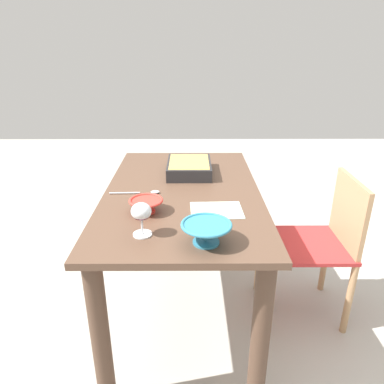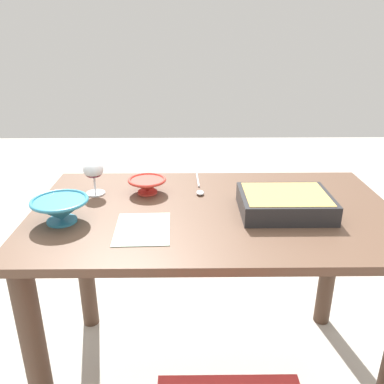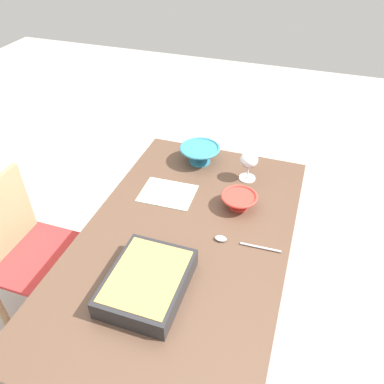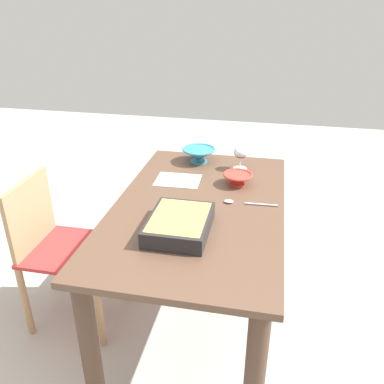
{
  "view_description": "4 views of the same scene",
  "coord_description": "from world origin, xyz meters",
  "px_view_note": "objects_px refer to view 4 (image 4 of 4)",
  "views": [
    {
      "loc": [
        -1.67,
        -0.04,
        1.46
      ],
      "look_at": [
        -0.13,
        -0.05,
        0.81
      ],
      "focal_mm": 33.6,
      "sensor_mm": 36.0,
      "label": 1
    },
    {
      "loc": [
        -0.09,
        -1.3,
        1.37
      ],
      "look_at": [
        -0.08,
        0.05,
        0.81
      ],
      "focal_mm": 37.33,
      "sensor_mm": 36.0,
      "label": 2
    },
    {
      "loc": [
        0.95,
        0.35,
        1.8
      ],
      "look_at": [
        -0.18,
        -0.03,
        0.85
      ],
      "focal_mm": 35.96,
      "sensor_mm": 36.0,
      "label": 3
    },
    {
      "loc": [
        1.61,
        0.3,
        1.64
      ],
      "look_at": [
        -0.07,
        -0.05,
        0.79
      ],
      "focal_mm": 37.72,
      "sensor_mm": 36.0,
      "label": 4
    }
  ],
  "objects_px": {
    "napkin": "(178,180)",
    "small_bowl": "(238,178)",
    "mixing_bowl": "(199,154)",
    "wine_glass": "(241,153)",
    "dining_table": "(199,234)",
    "serving_spoon": "(240,202)",
    "casserole_dish": "(179,223)",
    "chair": "(59,246)"
  },
  "relations": [
    {
      "from": "dining_table",
      "to": "chair",
      "type": "xyz_separation_m",
      "value": [
        0.02,
        -0.74,
        -0.16
      ]
    },
    {
      "from": "napkin",
      "to": "casserole_dish",
      "type": "bearing_deg",
      "value": 14.13
    },
    {
      "from": "dining_table",
      "to": "napkin",
      "type": "xyz_separation_m",
      "value": [
        -0.24,
        -0.16,
        0.16
      ]
    },
    {
      "from": "chair",
      "to": "serving_spoon",
      "type": "relative_size",
      "value": 3.32
    },
    {
      "from": "small_bowl",
      "to": "napkin",
      "type": "bearing_deg",
      "value": -87.71
    },
    {
      "from": "casserole_dish",
      "to": "small_bowl",
      "type": "distance_m",
      "value": 0.53
    },
    {
      "from": "wine_glass",
      "to": "small_bowl",
      "type": "xyz_separation_m",
      "value": [
        0.2,
        0.01,
        -0.06
      ]
    },
    {
      "from": "chair",
      "to": "small_bowl",
      "type": "relative_size",
      "value": 5.46
    },
    {
      "from": "napkin",
      "to": "small_bowl",
      "type": "bearing_deg",
      "value": 92.29
    },
    {
      "from": "wine_glass",
      "to": "small_bowl",
      "type": "distance_m",
      "value": 0.21
    },
    {
      "from": "mixing_bowl",
      "to": "napkin",
      "type": "distance_m",
      "value": 0.29
    },
    {
      "from": "dining_table",
      "to": "mixing_bowl",
      "type": "distance_m",
      "value": 0.56
    },
    {
      "from": "casserole_dish",
      "to": "mixing_bowl",
      "type": "relative_size",
      "value": 1.65
    },
    {
      "from": "dining_table",
      "to": "chair",
      "type": "height_order",
      "value": "chair"
    },
    {
      "from": "dining_table",
      "to": "napkin",
      "type": "height_order",
      "value": "napkin"
    },
    {
      "from": "wine_glass",
      "to": "chair",
      "type": "bearing_deg",
      "value": -61.89
    },
    {
      "from": "wine_glass",
      "to": "casserole_dish",
      "type": "distance_m",
      "value": 0.73
    },
    {
      "from": "casserole_dish",
      "to": "chair",
      "type": "bearing_deg",
      "value": -107.75
    },
    {
      "from": "dining_table",
      "to": "serving_spoon",
      "type": "distance_m",
      "value": 0.25
    },
    {
      "from": "mixing_bowl",
      "to": "serving_spoon",
      "type": "height_order",
      "value": "mixing_bowl"
    },
    {
      "from": "serving_spoon",
      "to": "chair",
      "type": "bearing_deg",
      "value": -85.92
    },
    {
      "from": "wine_glass",
      "to": "casserole_dish",
      "type": "height_order",
      "value": "wine_glass"
    },
    {
      "from": "dining_table",
      "to": "wine_glass",
      "type": "distance_m",
      "value": 0.54
    },
    {
      "from": "dining_table",
      "to": "small_bowl",
      "type": "height_order",
      "value": "small_bowl"
    },
    {
      "from": "chair",
      "to": "mixing_bowl",
      "type": "bearing_deg",
      "value": 129.71
    },
    {
      "from": "chair",
      "to": "small_bowl",
      "type": "height_order",
      "value": "small_bowl"
    },
    {
      "from": "casserole_dish",
      "to": "small_bowl",
      "type": "bearing_deg",
      "value": 159.56
    },
    {
      "from": "chair",
      "to": "casserole_dish",
      "type": "distance_m",
      "value": 0.82
    },
    {
      "from": "wine_glass",
      "to": "napkin",
      "type": "bearing_deg",
      "value": -54.44
    },
    {
      "from": "dining_table",
      "to": "casserole_dish",
      "type": "height_order",
      "value": "casserole_dish"
    },
    {
      "from": "mixing_bowl",
      "to": "napkin",
      "type": "bearing_deg",
      "value": -11.71
    },
    {
      "from": "mixing_bowl",
      "to": "napkin",
      "type": "height_order",
      "value": "mixing_bowl"
    },
    {
      "from": "chair",
      "to": "mixing_bowl",
      "type": "xyz_separation_m",
      "value": [
        -0.53,
        0.64,
        0.36
      ]
    },
    {
      "from": "casserole_dish",
      "to": "mixing_bowl",
      "type": "bearing_deg",
      "value": -175.11
    },
    {
      "from": "wine_glass",
      "to": "napkin",
      "type": "height_order",
      "value": "wine_glass"
    },
    {
      "from": "mixing_bowl",
      "to": "dining_table",
      "type": "bearing_deg",
      "value": 10.85
    },
    {
      "from": "small_bowl",
      "to": "chair",
      "type": "bearing_deg",
      "value": -73.13
    },
    {
      "from": "small_bowl",
      "to": "dining_table",
      "type": "bearing_deg",
      "value": -31.21
    },
    {
      "from": "serving_spoon",
      "to": "napkin",
      "type": "relative_size",
      "value": 1.08
    },
    {
      "from": "wine_glass",
      "to": "dining_table",
      "type": "bearing_deg",
      "value": -17.71
    },
    {
      "from": "small_bowl",
      "to": "wine_glass",
      "type": "bearing_deg",
      "value": -177.97
    },
    {
      "from": "dining_table",
      "to": "serving_spoon",
      "type": "relative_size",
      "value": 5.27
    }
  ]
}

